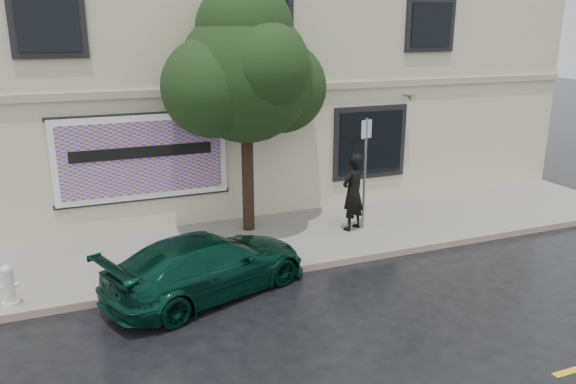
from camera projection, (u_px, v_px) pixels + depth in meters
name	position (u px, v px, depth m)	size (l,w,h in m)	color
ground	(350.00, 297.00, 11.08)	(90.00, 90.00, 0.00)	black
sidewalk	(289.00, 238.00, 13.96)	(20.00, 3.50, 0.15)	gray
curb	(318.00, 265.00, 12.40)	(20.00, 0.18, 0.16)	gray
building	(222.00, 80.00, 18.11)	(20.00, 8.12, 7.00)	beige
billboard	(143.00, 158.00, 13.74)	(4.30, 0.16, 2.20)	white
car	(208.00, 265.00, 11.06)	(1.86, 4.22, 1.23)	#083325
pedestrian	(353.00, 192.00, 14.12)	(0.72, 0.47, 1.98)	black
umbrella	(355.00, 138.00, 13.73)	(1.04, 1.04, 0.77)	black
street_tree	(246.00, 76.00, 13.32)	(3.20, 3.20, 5.47)	#302015
fire_hydrant	(8.00, 286.00, 10.33)	(0.33, 0.31, 0.81)	silver
sign_pole	(365.00, 164.00, 14.04)	(0.34, 0.13, 2.84)	gray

